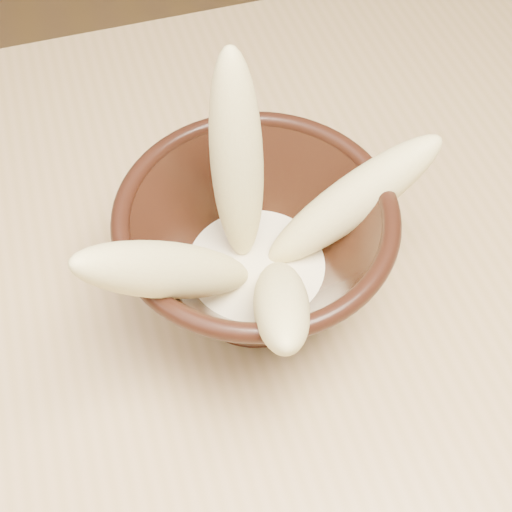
# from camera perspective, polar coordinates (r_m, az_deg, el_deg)

# --- Properties ---
(table) EXTENTS (1.20, 0.80, 0.75)m
(table) POSITION_cam_1_polar(r_m,az_deg,el_deg) (0.57, -10.63, -14.57)
(table) COLOR tan
(table) RESTS_ON ground
(bowl) EXTENTS (0.19, 0.19, 0.10)m
(bowl) POSITION_cam_1_polar(r_m,az_deg,el_deg) (0.48, 0.00, 0.60)
(bowl) COLOR black
(bowl) RESTS_ON table
(milk_puddle) EXTENTS (0.10, 0.10, 0.01)m
(milk_puddle) POSITION_cam_1_polar(r_m,az_deg,el_deg) (0.51, -0.00, -1.07)
(milk_puddle) COLOR #F5E8C5
(milk_puddle) RESTS_ON bowl
(banana_upright) EXTENTS (0.04, 0.07, 0.16)m
(banana_upright) POSITION_cam_1_polar(r_m,az_deg,el_deg) (0.46, -1.54, 7.58)
(banana_upright) COLOR #E0CC84
(banana_upright) RESTS_ON bowl
(banana_left) EXTENTS (0.14, 0.09, 0.15)m
(banana_left) POSITION_cam_1_polar(r_m,az_deg,el_deg) (0.43, -6.71, -1.16)
(banana_left) COLOR #E0CC84
(banana_left) RESTS_ON bowl
(banana_right) EXTENTS (0.14, 0.04, 0.11)m
(banana_right) POSITION_cam_1_polar(r_m,az_deg,el_deg) (0.49, 7.64, 4.33)
(banana_right) COLOR #E0CC84
(banana_right) RESTS_ON bowl
(banana_front) EXTENTS (0.07, 0.13, 0.11)m
(banana_front) POSITION_cam_1_polar(r_m,az_deg,el_deg) (0.43, 2.03, -3.82)
(banana_front) COLOR #E0CC84
(banana_front) RESTS_ON bowl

